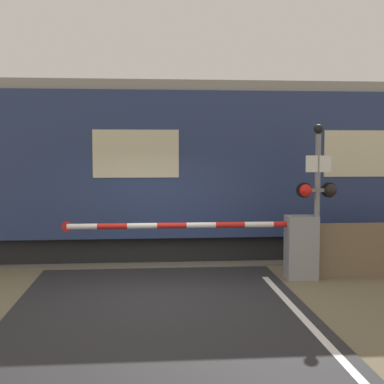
{
  "coord_description": "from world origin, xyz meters",
  "views": [
    {
      "loc": [
        -0.2,
        -9.33,
        2.54
      ],
      "look_at": [
        0.71,
        1.49,
        1.7
      ],
      "focal_mm": 50.0,
      "sensor_mm": 36.0,
      "label": 1
    }
  ],
  "objects": [
    {
      "name": "crossing_barrier",
      "position": [
        2.5,
        0.89,
        0.7
      ],
      "size": [
        4.96,
        0.44,
        1.26
      ],
      "color": "gray",
      "rests_on": "ground_plane"
    },
    {
      "name": "roadside_fence",
      "position": [
        4.27,
        0.89,
        0.55
      ],
      "size": [
        3.39,
        0.06,
        1.1
      ],
      "color": "#726047",
      "rests_on": "ground_plane"
    },
    {
      "name": "train",
      "position": [
        4.7,
        3.73,
        2.09
      ],
      "size": [
        18.66,
        2.73,
        4.09
      ],
      "color": "black",
      "rests_on": "ground_plane"
    },
    {
      "name": "track_bed",
      "position": [
        0.0,
        3.73,
        0.02
      ],
      "size": [
        36.0,
        3.2,
        0.13
      ],
      "color": "#666056",
      "rests_on": "ground_plane"
    },
    {
      "name": "ground_plane",
      "position": [
        0.0,
        0.0,
        0.0
      ],
      "size": [
        80.0,
        80.0,
        0.0
      ],
      "primitive_type": "plane",
      "color": "#6B6047"
    },
    {
      "name": "signal_post",
      "position": [
        3.1,
        0.77,
        1.74
      ],
      "size": [
        0.8,
        0.26,
        3.05
      ],
      "color": "gray",
      "rests_on": "ground_plane"
    }
  ]
}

